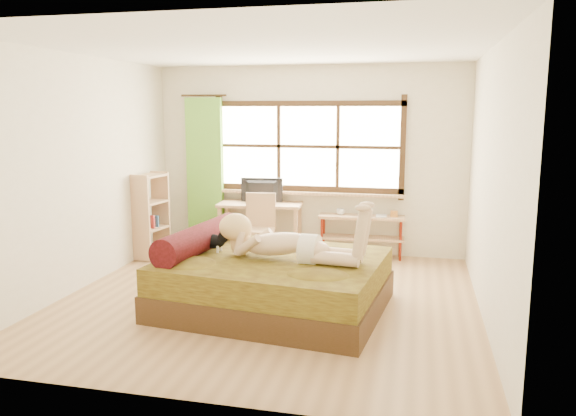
% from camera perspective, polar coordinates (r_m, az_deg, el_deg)
% --- Properties ---
extents(floor, '(4.50, 4.50, 0.00)m').
position_cam_1_polar(floor, '(6.30, -2.00, -9.28)').
color(floor, '#9E754C').
rests_on(floor, ground).
extents(ceiling, '(4.50, 4.50, 0.00)m').
position_cam_1_polar(ceiling, '(5.98, -2.17, 15.97)').
color(ceiling, white).
rests_on(ceiling, wall_back).
extents(wall_back, '(4.50, 0.00, 4.50)m').
position_cam_1_polar(wall_back, '(8.17, 2.06, 4.87)').
color(wall_back, silver).
rests_on(wall_back, floor).
extents(wall_front, '(4.50, 0.00, 4.50)m').
position_cam_1_polar(wall_front, '(3.89, -10.79, -0.94)').
color(wall_front, silver).
rests_on(wall_front, floor).
extents(wall_left, '(0.00, 4.50, 4.50)m').
position_cam_1_polar(wall_left, '(6.92, -20.39, 3.34)').
color(wall_left, silver).
rests_on(wall_left, floor).
extents(wall_right, '(0.00, 4.50, 4.50)m').
position_cam_1_polar(wall_right, '(5.82, 19.83, 2.23)').
color(wall_right, silver).
rests_on(wall_right, floor).
extents(window, '(2.80, 0.16, 1.46)m').
position_cam_1_polar(window, '(8.13, 2.03, 5.97)').
color(window, '#FFEDBF').
rests_on(window, wall_back).
extents(curtain, '(0.55, 0.10, 2.20)m').
position_cam_1_polar(curtain, '(8.51, -8.42, 3.62)').
color(curtain, '#589829').
rests_on(curtain, wall_back).
extents(bed, '(2.41, 2.02, 0.84)m').
position_cam_1_polar(bed, '(5.96, -1.91, -7.35)').
color(bed, '#2F210E').
rests_on(bed, floor).
extents(woman, '(1.60, 0.62, 0.67)m').
position_cam_1_polar(woman, '(5.71, -0.11, -2.02)').
color(woman, '#D2AC87').
rests_on(woman, bed).
extents(kitten, '(0.35, 0.17, 0.27)m').
position_cam_1_polar(kitten, '(6.14, -7.72, -3.16)').
color(kitten, black).
rests_on(kitten, bed).
extents(desk, '(1.23, 0.64, 0.75)m').
position_cam_1_polar(desk, '(8.12, -2.84, -0.17)').
color(desk, tan).
rests_on(desk, floor).
extents(monitor, '(0.61, 0.13, 0.35)m').
position_cam_1_polar(monitor, '(8.13, -2.76, 1.79)').
color(monitor, black).
rests_on(monitor, desk).
extents(chair, '(0.45, 0.45, 0.93)m').
position_cam_1_polar(chair, '(7.78, -2.91, -1.58)').
color(chair, tan).
rests_on(chair, floor).
extents(pipe_shelf, '(1.21, 0.35, 0.68)m').
position_cam_1_polar(pipe_shelf, '(8.01, 7.55, -1.90)').
color(pipe_shelf, tan).
rests_on(pipe_shelf, floor).
extents(cup, '(0.12, 0.12, 0.09)m').
position_cam_1_polar(cup, '(8.01, 5.36, -0.39)').
color(cup, gray).
rests_on(cup, pipe_shelf).
extents(book, '(0.16, 0.21, 0.02)m').
position_cam_1_polar(book, '(7.96, 8.92, -0.78)').
color(book, gray).
rests_on(book, pipe_shelf).
extents(bookshelf, '(0.36, 0.56, 1.20)m').
position_cam_1_polar(bookshelf, '(8.12, -13.76, -0.72)').
color(bookshelf, tan).
rests_on(bookshelf, floor).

